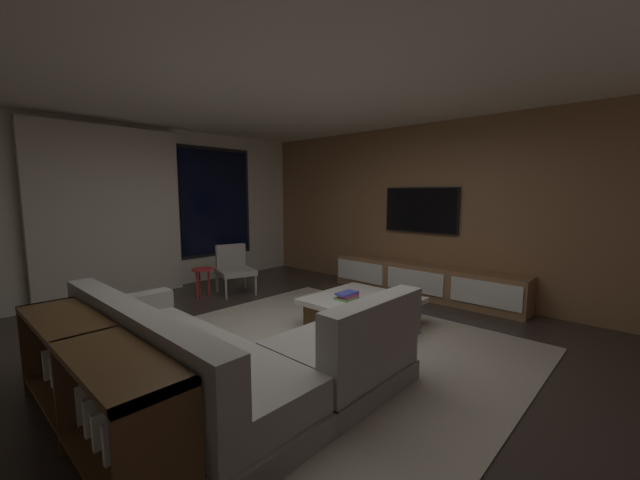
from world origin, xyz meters
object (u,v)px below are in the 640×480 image
side_stool (202,274)px  console_table_behind_couch (90,382)px  coffee_table (362,312)px  book_stack_on_coffee_table (347,296)px  media_console (424,281)px  mounted_tv (421,210)px  sectional_couch (225,361)px  accent_chair_near_window (234,266)px

side_stool → console_table_behind_couch: console_table_behind_couch is taller
console_table_behind_couch → coffee_table: bearing=0.0°
book_stack_on_coffee_table → side_stool: (-0.49, 2.48, -0.02)m
media_console → mounted_tv: size_ratio=2.49×
sectional_couch → book_stack_on_coffee_table: bearing=7.5°
side_stool → media_console: size_ratio=0.15×
coffee_table → accent_chair_near_window: size_ratio=1.49×
accent_chair_near_window → console_table_behind_couch: 3.73m
sectional_couch → console_table_behind_couch: size_ratio=1.19×
side_stool → book_stack_on_coffee_table: bearing=-78.8°
media_console → mounted_tv: mounted_tv is taller
sectional_couch → mounted_tv: size_ratio=2.01×
coffee_table → side_stool: bearing=103.9°
book_stack_on_coffee_table → coffee_table: bearing=-36.8°
mounted_tv → console_table_behind_couch: (-4.82, -0.28, -0.93)m
sectional_couch → accent_chair_near_window: 3.22m
book_stack_on_coffee_table → media_console: 1.88m
media_console → side_stool: bearing=133.4°
side_stool → accent_chair_near_window: bearing=-11.5°
book_stack_on_coffee_table → side_stool: 2.53m
media_console → coffee_table: bearing=-177.4°
book_stack_on_coffee_table → console_table_behind_couch: bearing=-177.7°
accent_chair_near_window → console_table_behind_couch: size_ratio=0.37×
mounted_tv → console_table_behind_couch: bearing=-176.7°
book_stack_on_coffee_table → mounted_tv: (2.06, 0.17, 0.95)m
accent_chair_near_window → mounted_tv: 3.14m
side_stool → media_console: bearing=-46.6°
coffee_table → mounted_tv: 2.26m
mounted_tv → coffee_table: bearing=-171.7°
mounted_tv → side_stool: bearing=137.8°
side_stool → mounted_tv: size_ratio=0.37×
book_stack_on_coffee_table → media_console: (1.88, -0.03, -0.15)m
side_stool → media_console: 3.45m
book_stack_on_coffee_table → sectional_couch: bearing=-172.5°
media_console → sectional_couch: bearing=-176.7°
sectional_couch → coffee_table: size_ratio=2.16×
sectional_couch → accent_chair_near_window: (1.87, 2.62, 0.14)m
sectional_couch → side_stool: 3.04m
media_console → book_stack_on_coffee_table: bearing=179.1°
coffee_table → book_stack_on_coffee_table: (-0.15, 0.11, 0.21)m
book_stack_on_coffee_table → side_stool: size_ratio=0.60×
sectional_couch → book_stack_on_coffee_table: 1.87m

